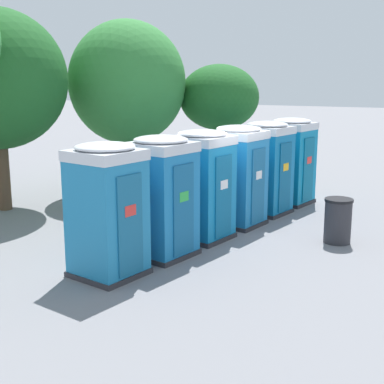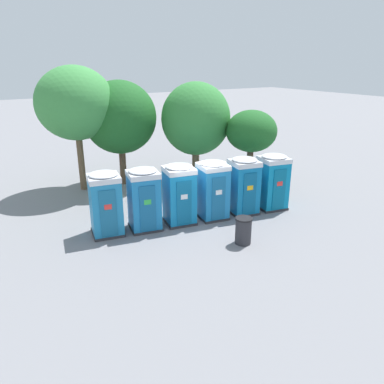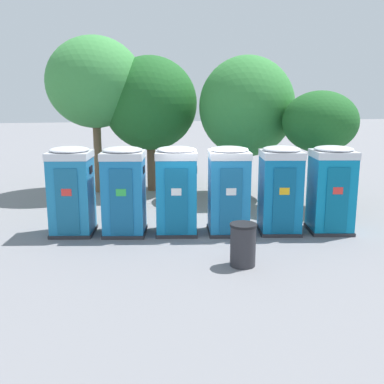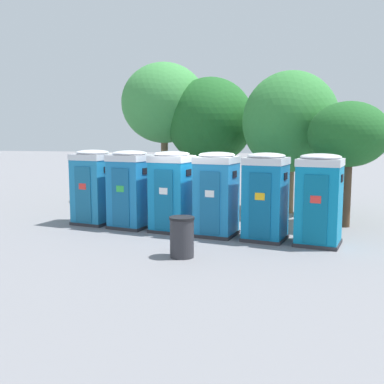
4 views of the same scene
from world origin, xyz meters
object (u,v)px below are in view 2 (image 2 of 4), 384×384
at_px(portapotty_2, 179,194).
at_px(street_tree_3, 251,132).
at_px(portapotty_4, 244,185).
at_px(trash_can, 243,230).
at_px(portapotty_1, 144,199).
at_px(street_tree_2, 196,119).
at_px(portapotty_3, 213,190).
at_px(portapotty_5, 272,181).
at_px(portapotty_0, 106,203).
at_px(street_tree_0, 75,104).
at_px(street_tree_1, 120,118).

relative_size(portapotty_2, street_tree_3, 0.62).
relative_size(portapotty_4, trash_can, 2.49).
height_order(portapotty_1, street_tree_2, street_tree_2).
distance_m(portapotty_4, street_tree_3, 3.92).
xyz_separation_m(portapotty_3, portapotty_5, (2.97, -0.47, -0.00)).
relative_size(portapotty_2, trash_can, 2.49).
distance_m(portapotty_0, portapotty_1, 1.50).
xyz_separation_m(street_tree_0, street_tree_2, (5.70, -2.10, -0.93)).
bearing_deg(portapotty_1, portapotty_4, -9.37).
bearing_deg(portapotty_0, portapotty_4, -10.07).
bearing_deg(portapotty_4, portapotty_5, -9.19).
bearing_deg(portapotty_4, street_tree_0, 126.71).
relative_size(portapotty_1, portapotty_4, 1.00).
distance_m(portapotty_0, street_tree_3, 8.66).
xyz_separation_m(portapotty_1, street_tree_2, (4.98, 4.10, 2.24)).
relative_size(portapotty_0, portapotty_4, 1.00).
distance_m(portapotty_3, street_tree_2, 5.50).
xyz_separation_m(portapotty_0, portapotty_2, (2.96, -0.54, 0.00)).
distance_m(portapotty_1, trash_can, 4.10).
relative_size(portapotty_2, portapotty_4, 1.00).
distance_m(street_tree_0, street_tree_3, 8.91).
distance_m(portapotty_3, trash_can, 2.74).
height_order(portapotty_2, street_tree_2, street_tree_2).
distance_m(street_tree_0, street_tree_1, 2.35).
bearing_deg(street_tree_3, street_tree_2, 129.62).
xyz_separation_m(portapotty_3, portapotty_4, (1.48, -0.23, -0.00)).
distance_m(portapotty_1, street_tree_2, 6.82).
distance_m(portapotty_5, street_tree_0, 10.28).
bearing_deg(portapotty_0, trash_can, -40.25).
relative_size(portapotty_4, portapotty_5, 1.00).
xyz_separation_m(portapotty_2, street_tree_3, (5.40, 2.01, 1.74)).
relative_size(portapotty_4, street_tree_3, 0.62).
bearing_deg(street_tree_1, portapotty_0, -117.30).
height_order(portapotty_2, street_tree_3, street_tree_3).
bearing_deg(street_tree_2, street_tree_3, -50.38).
xyz_separation_m(portapotty_0, portapotty_1, (1.47, -0.32, -0.00)).
height_order(street_tree_2, trash_can, street_tree_2).
distance_m(portapotty_1, portapotty_5, 6.01).
bearing_deg(portapotty_1, street_tree_0, 96.64).
xyz_separation_m(portapotty_2, trash_can, (1.09, -2.88, -0.77)).
height_order(portapotty_5, trash_can, portapotty_5).
relative_size(street_tree_1, street_tree_2, 1.02).
height_order(street_tree_1, trash_can, street_tree_1).
bearing_deg(portapotty_4, street_tree_3, 45.97).
distance_m(portapotty_4, trash_can, 3.12).
distance_m(portapotty_5, street_tree_2, 5.62).
bearing_deg(street_tree_0, portapotty_5, -47.15).
bearing_deg(trash_can, portapotty_2, 110.63).
height_order(portapotty_3, trash_can, portapotty_3).
bearing_deg(street_tree_0, portapotty_3, -61.19).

